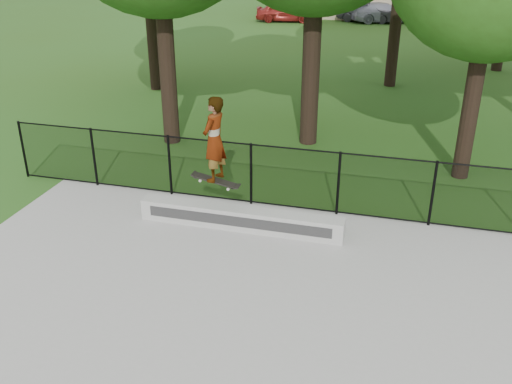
% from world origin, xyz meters
% --- Properties ---
extents(grind_ledge, '(4.43, 0.40, 0.46)m').
position_xyz_m(grind_ledge, '(-1.90, 4.70, 0.29)').
color(grind_ledge, '#B8B8B3').
rests_on(grind_ledge, concrete_slab).
extents(car_a, '(4.02, 2.14, 1.31)m').
position_xyz_m(car_a, '(-7.33, 33.37, 0.66)').
color(car_a, maroon).
rests_on(car_a, ground).
extents(car_b, '(3.74, 1.87, 1.30)m').
position_xyz_m(car_b, '(-1.93, 34.70, 0.65)').
color(car_b, black).
rests_on(car_b, ground).
extents(car_c, '(4.40, 3.13, 1.27)m').
position_xyz_m(car_c, '(-0.87, 34.82, 0.64)').
color(car_c, gray).
rests_on(car_c, ground).
extents(skater_airborne, '(0.83, 0.71, 1.92)m').
position_xyz_m(skater_airborne, '(-2.37, 4.51, 2.07)').
color(skater_airborne, black).
rests_on(skater_airborne, ground).
extents(chainlink_fence, '(16.06, 0.06, 1.50)m').
position_xyz_m(chainlink_fence, '(0.00, 5.90, 0.81)').
color(chainlink_fence, black).
rests_on(chainlink_fence, concrete_slab).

